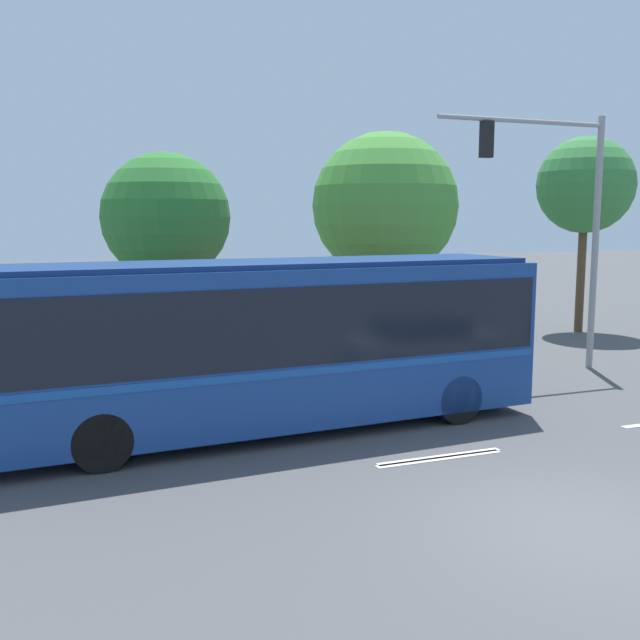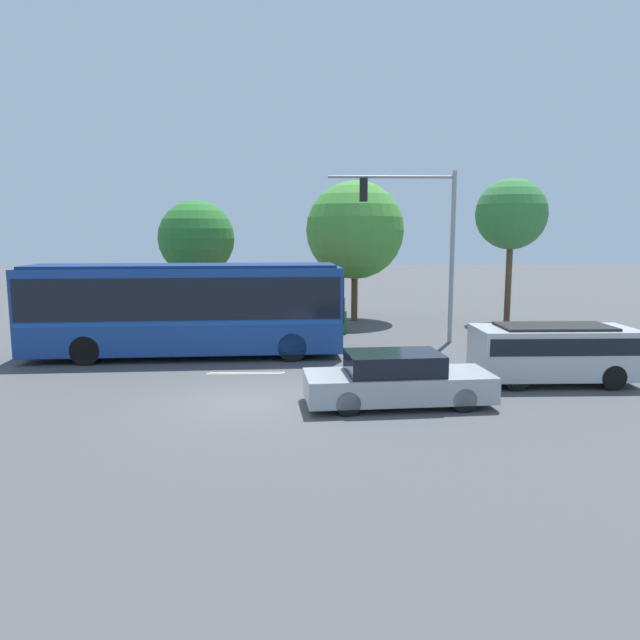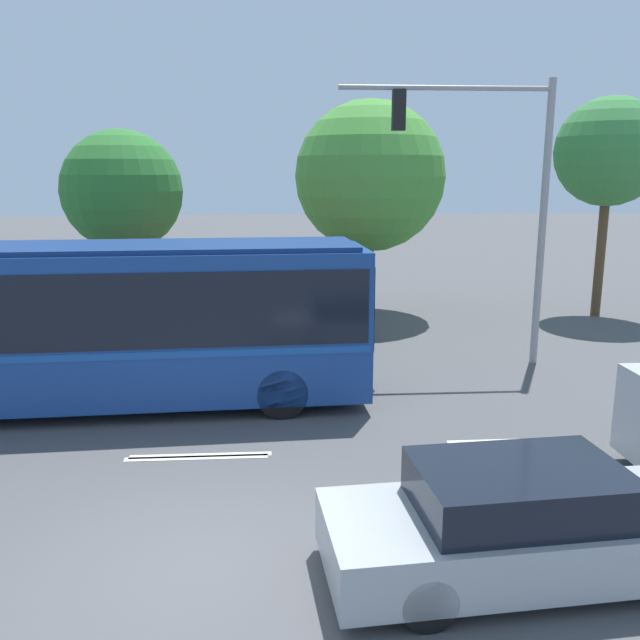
{
  "view_description": "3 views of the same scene",
  "coord_description": "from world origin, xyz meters",
  "px_view_note": "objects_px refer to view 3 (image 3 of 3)",
  "views": [
    {
      "loc": [
        -6.54,
        -7.27,
        4.1
      ],
      "look_at": [
        -1.47,
        6.07,
        2.1
      ],
      "focal_mm": 40.15,
      "sensor_mm": 36.0,
      "label": 1
    },
    {
      "loc": [
        1.42,
        -15.32,
        4.38
      ],
      "look_at": [
        2.01,
        3.2,
        1.7
      ],
      "focal_mm": 33.36,
      "sensor_mm": 36.0,
      "label": 2
    },
    {
      "loc": [
        1.0,
        -7.45,
        4.7
      ],
      "look_at": [
        1.9,
        5.89,
        1.74
      ],
      "focal_mm": 37.45,
      "sensor_mm": 36.0,
      "label": 3
    }
  ],
  "objects_px": {
    "sedan_foreground": "(524,524)",
    "city_bus": "(90,317)",
    "street_tree_centre": "(370,177)",
    "street_tree_left": "(122,191)",
    "street_tree_right": "(610,153)",
    "traffic_light_pole": "(500,180)"
  },
  "relations": [
    {
      "from": "street_tree_left",
      "to": "street_tree_right",
      "type": "relative_size",
      "value": 0.84
    },
    {
      "from": "city_bus",
      "to": "street_tree_right",
      "type": "xyz_separation_m",
      "value": [
        14.42,
        7.97,
        3.44
      ]
    },
    {
      "from": "street_tree_centre",
      "to": "city_bus",
      "type": "bearing_deg",
      "value": -127.74
    },
    {
      "from": "city_bus",
      "to": "street_tree_centre",
      "type": "bearing_deg",
      "value": 49.19
    },
    {
      "from": "city_bus",
      "to": "street_tree_left",
      "type": "bearing_deg",
      "value": 93.02
    },
    {
      "from": "traffic_light_pole",
      "to": "street_tree_left",
      "type": "bearing_deg",
      "value": -24.12
    },
    {
      "from": "city_bus",
      "to": "street_tree_right",
      "type": "bearing_deg",
      "value": 25.85
    },
    {
      "from": "traffic_light_pole",
      "to": "street_tree_left",
      "type": "xyz_separation_m",
      "value": [
        -9.81,
        4.39,
        -0.36
      ]
    },
    {
      "from": "city_bus",
      "to": "sedan_foreground",
      "type": "height_order",
      "value": "city_bus"
    },
    {
      "from": "city_bus",
      "to": "sedan_foreground",
      "type": "bearing_deg",
      "value": -46.81
    },
    {
      "from": "city_bus",
      "to": "street_tree_left",
      "type": "height_order",
      "value": "street_tree_left"
    },
    {
      "from": "sedan_foreground",
      "to": "traffic_light_pole",
      "type": "xyz_separation_m",
      "value": [
        2.47,
        8.88,
        3.88
      ]
    },
    {
      "from": "street_tree_right",
      "to": "street_tree_left",
      "type": "bearing_deg",
      "value": -176.23
    },
    {
      "from": "sedan_foreground",
      "to": "street_tree_right",
      "type": "height_order",
      "value": "street_tree_right"
    },
    {
      "from": "sedan_foreground",
      "to": "city_bus",
      "type": "bearing_deg",
      "value": 131.65
    },
    {
      "from": "street_tree_left",
      "to": "street_tree_centre",
      "type": "bearing_deg",
      "value": 13.83
    },
    {
      "from": "traffic_light_pole",
      "to": "street_tree_left",
      "type": "height_order",
      "value": "traffic_light_pole"
    },
    {
      "from": "street_tree_left",
      "to": "street_tree_right",
      "type": "distance_m",
      "value": 15.24
    },
    {
      "from": "traffic_light_pole",
      "to": "street_tree_centre",
      "type": "bearing_deg",
      "value": -70.42
    },
    {
      "from": "sedan_foreground",
      "to": "street_tree_left",
      "type": "bearing_deg",
      "value": 114.31
    },
    {
      "from": "street_tree_left",
      "to": "sedan_foreground",
      "type": "bearing_deg",
      "value": -61.08
    },
    {
      "from": "city_bus",
      "to": "traffic_light_pole",
      "type": "bearing_deg",
      "value": 12.8
    }
  ]
}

